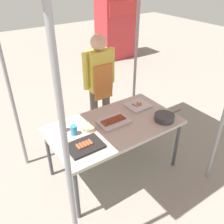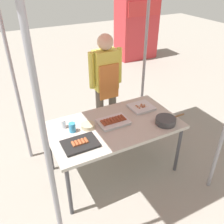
% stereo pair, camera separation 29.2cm
% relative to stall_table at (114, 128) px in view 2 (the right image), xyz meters
% --- Properties ---
extents(ground_plane, '(18.00, 18.00, 0.00)m').
position_rel_stall_table_xyz_m(ground_plane, '(0.00, 0.00, -0.70)').
color(ground_plane, gray).
extents(stall_table, '(1.60, 0.90, 0.75)m').
position_rel_stall_table_xyz_m(stall_table, '(0.00, 0.00, 0.00)').
color(stall_table, '#B7B2A8').
rests_on(stall_table, ground).
extents(tray_grilled_sausages, '(0.37, 0.26, 0.06)m').
position_rel_stall_table_xyz_m(tray_grilled_sausages, '(0.01, 0.03, 0.07)').
color(tray_grilled_sausages, silver).
rests_on(tray_grilled_sausages, stall_table).
extents(tray_meat_skewers, '(0.31, 0.28, 0.04)m').
position_rel_stall_table_xyz_m(tray_meat_skewers, '(0.51, 0.17, 0.07)').
color(tray_meat_skewers, silver).
rests_on(tray_meat_skewers, stall_table).
extents(tray_pork_links, '(0.39, 0.27, 0.05)m').
position_rel_stall_table_xyz_m(tray_pork_links, '(-0.51, -0.18, 0.07)').
color(tray_pork_links, black).
rests_on(tray_pork_links, stall_table).
extents(cooking_wok, '(0.41, 0.25, 0.08)m').
position_rel_stall_table_xyz_m(cooking_wok, '(0.57, -0.27, 0.10)').
color(cooking_wok, '#38383A').
rests_on(cooking_wok, stall_table).
extents(condiment_bowl, '(0.17, 0.17, 0.05)m').
position_rel_stall_table_xyz_m(condiment_bowl, '(-0.30, 0.08, 0.08)').
color(condiment_bowl, '#BFB28C').
rests_on(condiment_bowl, stall_table).
extents(drink_cup_near_edge, '(0.08, 0.08, 0.11)m').
position_rel_stall_table_xyz_m(drink_cup_near_edge, '(-0.50, 0.09, 0.11)').
color(drink_cup_near_edge, '#338CBF').
rests_on(drink_cup_near_edge, stall_table).
extents(drink_cup_by_wok, '(0.07, 0.07, 0.11)m').
position_rel_stall_table_xyz_m(drink_cup_by_wok, '(-0.57, 0.22, 0.11)').
color(drink_cup_by_wok, white).
rests_on(drink_cup_by_wok, stall_table).
extents(vendor_woman, '(0.52, 0.23, 1.63)m').
position_rel_stall_table_xyz_m(vendor_woman, '(0.29, 0.80, 0.27)').
color(vendor_woman, '#595147').
rests_on(vendor_woman, ground).
extents(neighbor_stall_left, '(1.09, 0.70, 1.75)m').
position_rel_stall_table_xyz_m(neighbor_stall_left, '(2.75, 3.86, 0.18)').
color(neighbor_stall_left, '#C63338').
rests_on(neighbor_stall_left, ground).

